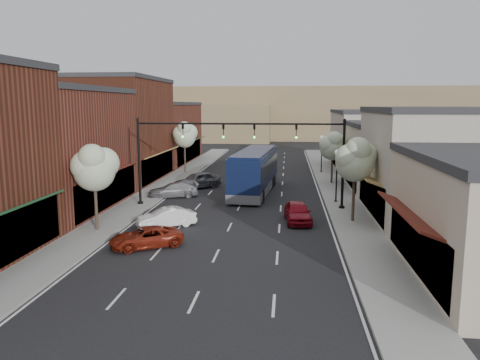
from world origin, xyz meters
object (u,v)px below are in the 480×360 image
(signal_mast_left, at_px, (168,149))
(coach_bus, at_px, (255,171))
(tree_right_far, at_px, (333,145))
(tree_left_far, at_px, (185,134))
(parked_car_a, at_px, (146,237))
(parked_car_b, at_px, (166,218))
(tree_left_near, at_px, (94,167))
(parked_car_d, at_px, (197,180))
(red_hatchback, at_px, (298,212))
(parked_car_c, at_px, (173,190))
(signal_mast_right, at_px, (312,150))
(tree_right_near, at_px, (356,159))
(lamp_post_far, at_px, (322,148))
(lamp_post_near, at_px, (337,167))

(signal_mast_left, distance_m, coach_bus, 9.50)
(tree_right_far, distance_m, tree_left_far, 17.66)
(parked_car_a, xyz_separation_m, parked_car_b, (0.00, 4.50, 0.06))
(tree_left_near, xyz_separation_m, parked_car_d, (3.37, 16.15, -3.42))
(parked_car_b, bearing_deg, red_hatchback, 72.78)
(parked_car_c, bearing_deg, parked_car_a, -10.57)
(signal_mast_right, bearing_deg, parked_car_c, 163.08)
(parked_car_a, bearing_deg, tree_right_near, 88.27)
(tree_left_near, distance_m, parked_car_b, 5.67)
(red_hatchback, xyz_separation_m, parked_car_b, (-8.72, -2.15, -0.08))
(tree_left_far, height_order, lamp_post_far, tree_left_far)
(signal_mast_left, relative_size, tree_right_far, 1.51)
(signal_mast_left, bearing_deg, lamp_post_near, 10.56)
(signal_mast_right, bearing_deg, tree_right_far, 77.15)
(tree_left_near, height_order, parked_car_c, tree_left_near)
(coach_bus, bearing_deg, parked_car_d, 168.97)
(coach_bus, height_order, parked_car_c, coach_bus)
(red_hatchback, bearing_deg, tree_right_far, 71.58)
(signal_mast_right, distance_m, coach_bus, 8.50)
(signal_mast_left, bearing_deg, parked_car_c, 99.15)
(signal_mast_right, distance_m, parked_car_c, 12.98)
(tree_right_near, height_order, tree_left_far, tree_left_far)
(red_hatchback, bearing_deg, signal_mast_right, 70.28)
(lamp_post_far, xyz_separation_m, parked_car_b, (-12.00, -26.36, -2.37))
(parked_car_b, bearing_deg, coach_bus, 127.69)
(red_hatchback, relative_size, parked_car_b, 1.09)
(coach_bus, bearing_deg, lamp_post_far, 67.13)
(parked_car_b, bearing_deg, parked_car_a, -31.08)
(tree_right_near, xyz_separation_m, lamp_post_near, (-0.55, 6.56, -1.45))
(signal_mast_right, xyz_separation_m, lamp_post_near, (2.18, 2.50, -1.62))
(lamp_post_far, distance_m, parked_car_a, 33.20)
(tree_right_near, relative_size, parked_car_d, 1.26)
(coach_bus, bearing_deg, parked_car_b, -106.68)
(lamp_post_far, distance_m, parked_car_c, 21.70)
(signal_mast_left, relative_size, tree_right_near, 1.38)
(signal_mast_right, distance_m, tree_right_near, 4.89)
(tree_right_near, bearing_deg, signal_mast_right, 123.91)
(signal_mast_left, height_order, coach_bus, signal_mast_left)
(signal_mast_left, bearing_deg, tree_left_near, -108.10)
(tree_left_far, height_order, parked_car_c, tree_left_far)
(signal_mast_left, bearing_deg, tree_left_far, 98.35)
(lamp_post_near, relative_size, parked_car_a, 1.07)
(coach_bus, relative_size, parked_car_d, 2.76)
(signal_mast_right, xyz_separation_m, parked_car_b, (-9.82, -6.36, -3.98))
(tree_right_near, height_order, lamp_post_near, tree_right_near)
(lamp_post_far, height_order, parked_car_d, lamp_post_far)
(tree_right_near, bearing_deg, lamp_post_near, 94.77)
(red_hatchback, relative_size, parked_car_a, 1.02)
(signal_mast_left, xyz_separation_m, parked_car_c, (-0.58, 3.60, -3.98))
(coach_bus, distance_m, red_hatchback, 11.42)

